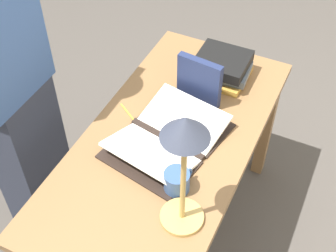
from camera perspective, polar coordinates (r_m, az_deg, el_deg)
ground_plane at (r=2.45m, az=0.07°, el=-13.24°), size 12.00×12.00×0.00m
reading_desk at (r=1.94m, az=0.09°, el=-3.73°), size 1.33×0.64×0.74m
open_book at (r=1.83m, az=-0.04°, el=-1.41°), size 0.52×0.43×0.07m
book_stack_tall at (r=2.11m, az=6.59°, el=7.17°), size 0.22×0.26×0.11m
book_standing_upright at (r=1.94m, az=3.82°, el=5.48°), size 0.05×0.20×0.21m
reading_lamp at (r=1.34m, az=2.02°, el=-2.81°), size 0.15×0.15×0.49m
coffee_mug at (r=1.67m, az=1.11°, el=-6.74°), size 0.12×0.09×0.09m
pencil at (r=1.95m, az=-4.61°, el=1.27°), size 0.09×0.14×0.01m
person_reader at (r=2.00m, az=-18.87°, el=4.65°), size 0.36×0.21×1.74m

